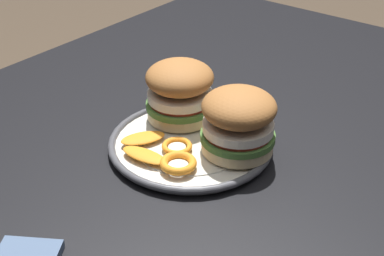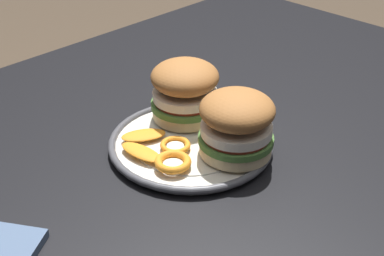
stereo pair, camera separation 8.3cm
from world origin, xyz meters
TOP-DOWN VIEW (x-y plane):
  - dining_table at (0.00, 0.00)m, footprint 1.33×0.99m
  - dinner_plate at (-0.05, -0.00)m, footprint 0.26×0.26m
  - sandwich_half_left at (-0.00, 0.06)m, footprint 0.13×0.13m
  - sandwich_half_right at (-0.02, -0.07)m, footprint 0.15×0.15m
  - orange_peel_curled at (-0.08, -0.00)m, footprint 0.07×0.07m
  - orange_peel_strip_long at (-0.13, 0.02)m, footprint 0.04×0.08m
  - orange_peel_strip_short at (-0.10, 0.06)m, footprint 0.08×0.07m
  - orange_peel_small_curl at (-0.12, -0.03)m, footprint 0.08×0.08m

SIDE VIEW (x-z plane):
  - dining_table at x=0.00m, z-range 0.29..1.06m
  - dinner_plate at x=-0.05m, z-range 0.77..0.79m
  - orange_peel_strip_long at x=-0.13m, z-range 0.79..0.80m
  - orange_peel_strip_short at x=-0.10m, z-range 0.79..0.80m
  - orange_peel_curled at x=-0.08m, z-range 0.79..0.80m
  - orange_peel_small_curl at x=-0.12m, z-range 0.79..0.80m
  - sandwich_half_left at x=0.00m, z-range 0.79..0.89m
  - sandwich_half_right at x=-0.02m, z-range 0.79..0.89m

